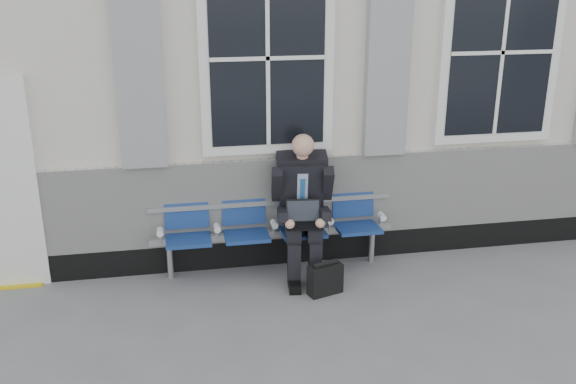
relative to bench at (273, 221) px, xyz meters
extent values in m
plane|color=slate|center=(2.12, -1.32, -0.55)|extent=(70.00, 70.00, 0.00)
cube|color=beige|center=(2.12, 2.18, 1.55)|extent=(14.00, 4.00, 4.20)
cube|color=black|center=(2.12, 0.15, -0.40)|extent=(14.00, 0.10, 0.30)
cube|color=silver|center=(2.12, 0.14, 0.20)|extent=(14.00, 0.08, 0.90)
cube|color=gray|center=(-1.28, 0.12, 1.85)|extent=(0.45, 0.14, 2.40)
cube|color=gray|center=(1.22, 0.12, 1.85)|extent=(0.45, 0.14, 2.40)
cube|color=white|center=(-0.03, 0.14, 1.70)|extent=(1.35, 0.10, 1.95)
cube|color=black|center=(-0.03, 0.09, 1.70)|extent=(1.15, 0.02, 1.75)
cube|color=white|center=(2.47, 0.14, 1.70)|extent=(1.35, 0.10, 1.95)
cube|color=black|center=(2.47, 0.09, 1.70)|extent=(1.15, 0.02, 1.75)
cube|color=#9EA0A3|center=(0.00, -0.02, -0.13)|extent=(2.60, 0.07, 0.07)
cube|color=#9EA0A3|center=(0.00, 0.10, 0.18)|extent=(2.60, 0.05, 0.05)
cylinder|color=#9EA0A3|center=(-1.10, -0.02, -0.36)|extent=(0.06, 0.06, 0.39)
cylinder|color=#9EA0A3|center=(1.10, -0.02, -0.36)|extent=(0.06, 0.06, 0.39)
cube|color=navy|center=(-0.90, -0.10, -0.10)|extent=(0.46, 0.42, 0.07)
cube|color=navy|center=(-0.90, 0.11, 0.16)|extent=(0.46, 0.10, 0.40)
cube|color=navy|center=(-0.30, -0.10, -0.10)|extent=(0.46, 0.42, 0.07)
cube|color=navy|center=(-0.30, 0.11, 0.16)|extent=(0.46, 0.10, 0.40)
cube|color=navy|center=(0.30, -0.10, -0.10)|extent=(0.46, 0.42, 0.07)
cube|color=navy|center=(0.30, 0.11, 0.16)|extent=(0.46, 0.10, 0.40)
cube|color=navy|center=(0.90, -0.10, -0.10)|extent=(0.46, 0.42, 0.07)
cube|color=navy|center=(0.90, 0.11, 0.16)|extent=(0.46, 0.10, 0.40)
cylinder|color=white|center=(-1.18, -0.07, 0.00)|extent=(0.07, 0.12, 0.07)
cylinder|color=white|center=(-0.60, -0.07, 0.00)|extent=(0.07, 0.12, 0.07)
cylinder|color=white|center=(0.00, -0.07, 0.00)|extent=(0.07, 0.12, 0.07)
cylinder|color=white|center=(0.60, -0.07, 0.00)|extent=(0.07, 0.12, 0.07)
cylinder|color=white|center=(1.18, -0.07, 0.00)|extent=(0.07, 0.12, 0.07)
cube|color=black|center=(0.13, -0.51, -0.50)|extent=(0.15, 0.29, 0.10)
cube|color=black|center=(0.35, -0.53, -0.50)|extent=(0.15, 0.29, 0.10)
cube|color=black|center=(0.14, -0.44, -0.31)|extent=(0.15, 0.16, 0.47)
cube|color=black|center=(0.36, -0.47, -0.31)|extent=(0.15, 0.16, 0.47)
cube|color=black|center=(0.17, -0.20, -0.01)|extent=(0.21, 0.50, 0.15)
cube|color=black|center=(0.38, -0.23, -0.01)|extent=(0.21, 0.50, 0.15)
cube|color=black|center=(0.30, 0.00, 0.35)|extent=(0.50, 0.42, 0.69)
cube|color=#A2B6D6|center=(0.29, -0.13, 0.37)|extent=(0.12, 0.11, 0.39)
cube|color=#235EA7|center=(0.29, -0.14, 0.35)|extent=(0.06, 0.09, 0.32)
cube|color=black|center=(0.30, -0.03, 0.68)|extent=(0.55, 0.32, 0.16)
cylinder|color=#DBA588|center=(0.29, -0.09, 0.75)|extent=(0.12, 0.12, 0.11)
sphere|color=#DBA588|center=(0.28, -0.15, 0.86)|extent=(0.23, 0.23, 0.23)
cube|color=black|center=(0.03, -0.08, 0.44)|extent=(0.14, 0.32, 0.40)
cube|color=black|center=(0.55, -0.14, 0.44)|extent=(0.14, 0.32, 0.40)
cube|color=black|center=(0.05, -0.28, 0.18)|extent=(0.14, 0.35, 0.15)
cube|color=black|center=(0.48, -0.33, 0.18)|extent=(0.14, 0.35, 0.15)
sphere|color=#DBA588|center=(0.10, -0.44, 0.14)|extent=(0.10, 0.10, 0.10)
sphere|color=#DBA588|center=(0.40, -0.47, 0.14)|extent=(0.10, 0.10, 0.10)
cube|color=black|center=(0.26, -0.37, 0.08)|extent=(0.38, 0.29, 0.02)
cube|color=black|center=(0.27, -0.24, 0.19)|extent=(0.37, 0.14, 0.23)
cube|color=black|center=(0.27, -0.25, 0.19)|extent=(0.33, 0.11, 0.19)
cube|color=black|center=(0.42, -0.65, -0.40)|extent=(0.37, 0.24, 0.31)
cylinder|color=black|center=(0.42, -0.65, -0.22)|extent=(0.28, 0.14, 0.05)
camera|label=1|loc=(-1.00, -6.23, 2.55)|focal=40.00mm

